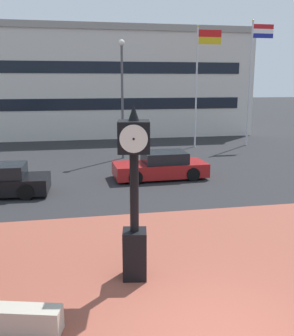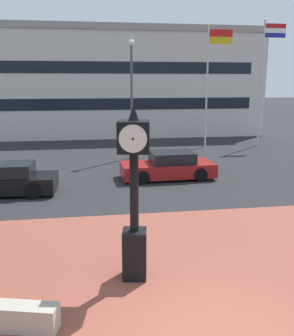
# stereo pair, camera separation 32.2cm
# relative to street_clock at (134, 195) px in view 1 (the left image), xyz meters

# --- Properties ---
(plaza_brick_paving) EXTENTS (44.00, 10.96, 0.01)m
(plaza_brick_paving) POSITION_rel_street_clock_xyz_m (1.08, -1.03, -2.03)
(plaza_brick_paving) COLOR brown
(plaza_brick_paving) RESTS_ON ground
(street_clock) EXTENTS (0.80, 0.85, 4.07)m
(street_clock) POSITION_rel_street_clock_xyz_m (0.00, 0.00, 0.00)
(street_clock) COLOR black
(street_clock) RESTS_ON ground
(car_street_mid) EXTENTS (4.45, 2.05, 1.28)m
(car_street_mid) POSITION_rel_street_clock_xyz_m (2.81, 9.32, -1.46)
(car_street_mid) COLOR maroon
(car_street_mid) RESTS_ON ground
(flagpole_primary) EXTENTS (1.75, 0.14, 8.23)m
(flagpole_primary) POSITION_rel_street_clock_xyz_m (7.48, 17.82, 2.89)
(flagpole_primary) COLOR silver
(flagpole_primary) RESTS_ON ground
(flagpole_secondary) EXTENTS (1.62, 0.14, 8.68)m
(flagpole_secondary) POSITION_rel_street_clock_xyz_m (11.38, 17.82, 3.07)
(flagpole_secondary) COLOR silver
(flagpole_secondary) RESTS_ON ground
(civic_building) EXTENTS (28.22, 12.23, 8.90)m
(civic_building) POSITION_rel_street_clock_xyz_m (0.03, 28.58, 2.42)
(civic_building) COLOR beige
(civic_building) RESTS_ON ground
(street_lamp_post) EXTENTS (0.36, 0.36, 6.88)m
(street_lamp_post) POSITION_rel_street_clock_xyz_m (1.69, 14.62, 2.16)
(street_lamp_post) COLOR #4C4C51
(street_lamp_post) RESTS_ON ground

